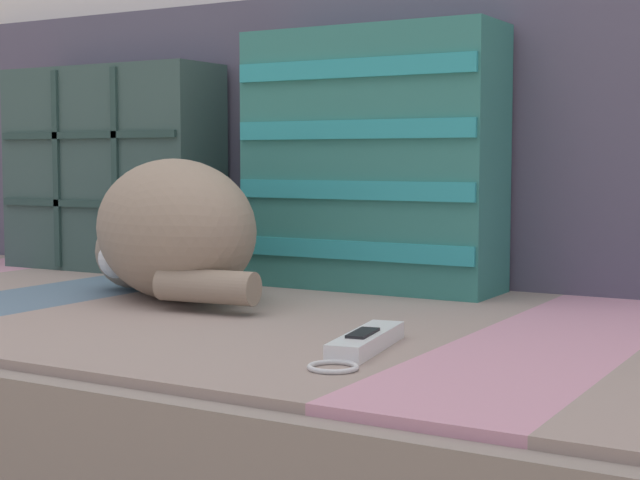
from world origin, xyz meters
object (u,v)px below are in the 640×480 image
object	(u,v)px
throw_pillow_striped	(372,160)
game_remote_near	(364,343)
sleeping_cat	(168,234)
couch	(231,426)
throw_pillow_quilted	(112,169)

from	to	relation	value
throw_pillow_striped	game_remote_near	size ratio (longest dim) A/B	1.86
throw_pillow_striped	sleeping_cat	bearing A→B (deg)	-129.23
couch	throw_pillow_quilted	world-z (taller)	throw_pillow_quilted
throw_pillow_quilted	game_remote_near	distance (m)	0.87
throw_pillow_quilted	sleeping_cat	distance (m)	0.41
game_remote_near	couch	bearing A→B (deg)	147.11
game_remote_near	throw_pillow_quilted	bearing A→B (deg)	149.06
game_remote_near	throw_pillow_striped	bearing A→B (deg)	116.23
couch	game_remote_near	bearing A→B (deg)	-32.89
sleeping_cat	couch	bearing A→B (deg)	2.44
sleeping_cat	throw_pillow_quilted	bearing A→B (deg)	142.83
couch	sleeping_cat	size ratio (longest dim) A/B	5.51
throw_pillow_striped	game_remote_near	distance (m)	0.52
throw_pillow_quilted	throw_pillow_striped	xyz separation A→B (m)	(0.52, -0.00, 0.02)
throw_pillow_striped	sleeping_cat	xyz separation A→B (m)	(-0.20, -0.24, -0.10)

